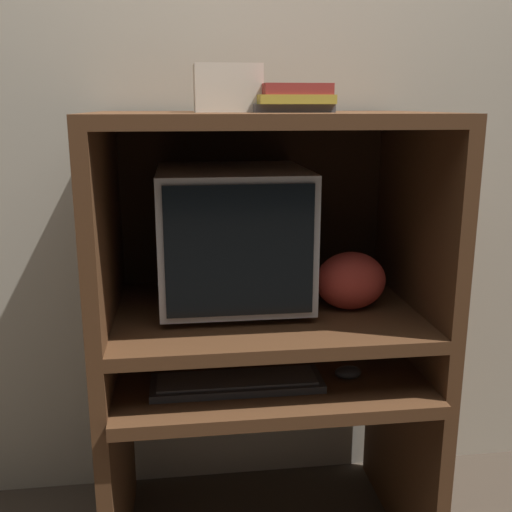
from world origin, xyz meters
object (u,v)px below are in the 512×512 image
(crt_monitor, at_px, (233,235))
(storage_box, at_px, (227,88))
(keyboard, at_px, (237,382))
(snack_bag, at_px, (351,281))
(book_stack, at_px, (294,98))
(mouse, at_px, (348,372))

(crt_monitor, distance_m, storage_box, 0.41)
(crt_monitor, xyz_separation_m, keyboard, (-0.01, -0.22, -0.36))
(keyboard, bearing_deg, snack_bag, 20.61)
(crt_monitor, height_order, book_stack, book_stack)
(keyboard, relative_size, storage_box, 2.63)
(mouse, bearing_deg, crt_monitor, 145.84)
(mouse, xyz_separation_m, storage_box, (-0.32, 0.17, 0.77))
(crt_monitor, distance_m, snack_bag, 0.37)
(crt_monitor, xyz_separation_m, snack_bag, (0.33, -0.09, -0.12))
(mouse, bearing_deg, book_stack, 147.05)
(snack_bag, height_order, storage_box, storage_box)
(crt_monitor, relative_size, keyboard, 0.94)
(snack_bag, bearing_deg, book_stack, -173.71)
(keyboard, bearing_deg, crt_monitor, 87.07)
(mouse, bearing_deg, storage_box, 152.30)
(book_stack, bearing_deg, storage_box, 157.42)
(snack_bag, bearing_deg, storage_box, 171.81)
(crt_monitor, bearing_deg, mouse, -34.16)
(snack_bag, distance_m, storage_box, 0.64)
(keyboard, distance_m, storage_box, 0.79)
(mouse, height_order, snack_bag, snack_bag)
(book_stack, bearing_deg, crt_monitor, 144.70)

